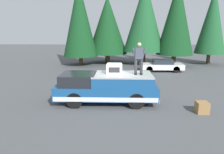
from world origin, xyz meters
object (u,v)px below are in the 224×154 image
Objects in this scene: person_on_truck_bed at (139,58)px; pickup_truck at (106,87)px; wooden_crate at (202,107)px; parked_car_white at (162,65)px; compressor_unit at (114,69)px.

pickup_truck is at bearing 86.14° from person_on_truck_bed.
pickup_truck is 9.89× the size of wooden_crate.
person_on_truck_bed is at bearing 160.75° from parked_car_white.
person_on_truck_bed reaches higher than compressor_unit.
compressor_unit reaches higher than parked_car_white.
compressor_unit is at bearing 81.92° from person_on_truck_bed.
pickup_truck is 10.19m from parked_car_white.
pickup_truck reaches higher than parked_car_white.
wooden_crate is (-1.20, -3.03, -2.27)m from person_on_truck_bed.
parked_car_white is (9.06, -3.16, -1.97)m from person_on_truck_bed.
person_on_truck_bed is (-0.12, -1.73, 1.68)m from pickup_truck.
parked_car_white is (8.94, -4.89, -0.29)m from pickup_truck.
parked_car_white reaches higher than wooden_crate.
parked_car_white is 10.26m from wooden_crate.
person_on_truck_bed reaches higher than parked_car_white.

